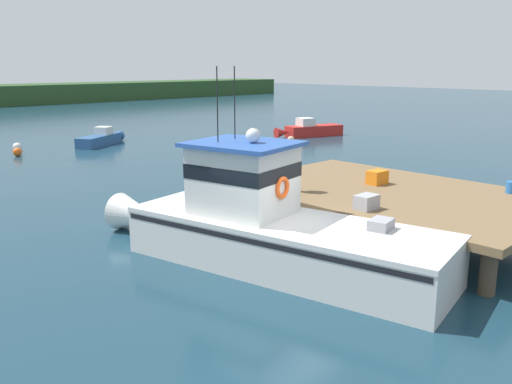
{
  "coord_description": "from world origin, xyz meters",
  "views": [
    {
      "loc": [
        -8.9,
        -8.38,
        4.83
      ],
      "look_at": [
        1.2,
        2.01,
        1.4
      ],
      "focal_mm": 37.77,
      "sensor_mm": 36.0,
      "label": 1
    }
  ],
  "objects_px": {
    "bait_bucket": "(512,187)",
    "deckhand_by_the_boat": "(291,162)",
    "moored_boat_outer_mooring": "(101,139)",
    "crate_stack_mid_dock": "(367,202)",
    "main_fishing_boat": "(265,225)",
    "moored_boat_near_channel": "(310,130)",
    "mooring_buoy_channel_marker": "(17,147)",
    "crate_single_far": "(377,177)",
    "mooring_buoy_outer": "(17,152)"
  },
  "relations": [
    {
      "from": "moored_boat_outer_mooring",
      "to": "moored_boat_near_channel",
      "type": "xyz_separation_m",
      "value": [
        12.43,
        -6.27,
        0.06
      ]
    },
    {
      "from": "moored_boat_near_channel",
      "to": "mooring_buoy_outer",
      "type": "distance_m",
      "value": 18.67
    },
    {
      "from": "crate_stack_mid_dock",
      "to": "deckhand_by_the_boat",
      "type": "bearing_deg",
      "value": 87.89
    },
    {
      "from": "main_fishing_boat",
      "to": "mooring_buoy_outer",
      "type": "height_order",
      "value": "main_fishing_boat"
    },
    {
      "from": "crate_single_far",
      "to": "deckhand_by_the_boat",
      "type": "distance_m",
      "value": 3.01
    },
    {
      "from": "main_fishing_boat",
      "to": "moored_boat_outer_mooring",
      "type": "bearing_deg",
      "value": 71.37
    },
    {
      "from": "moored_boat_outer_mooring",
      "to": "moored_boat_near_channel",
      "type": "distance_m",
      "value": 13.92
    },
    {
      "from": "crate_single_far",
      "to": "mooring_buoy_channel_marker",
      "type": "relative_size",
      "value": 1.23
    },
    {
      "from": "crate_stack_mid_dock",
      "to": "mooring_buoy_channel_marker",
      "type": "distance_m",
      "value": 23.91
    },
    {
      "from": "moored_boat_near_channel",
      "to": "deckhand_by_the_boat",
      "type": "bearing_deg",
      "value": -141.28
    },
    {
      "from": "crate_stack_mid_dock",
      "to": "deckhand_by_the_boat",
      "type": "xyz_separation_m",
      "value": [
        0.1,
        2.74,
        0.67
      ]
    },
    {
      "from": "main_fishing_boat",
      "to": "mooring_buoy_channel_marker",
      "type": "xyz_separation_m",
      "value": [
        2.53,
        22.58,
        -0.76
      ]
    },
    {
      "from": "crate_single_far",
      "to": "deckhand_by_the_boat",
      "type": "xyz_separation_m",
      "value": [
        -2.67,
        1.24,
        0.64
      ]
    },
    {
      "from": "main_fishing_boat",
      "to": "moored_boat_near_channel",
      "type": "distance_m",
      "value": 24.86
    },
    {
      "from": "moored_boat_near_channel",
      "to": "mooring_buoy_channel_marker",
      "type": "relative_size",
      "value": 10.43
    },
    {
      "from": "main_fishing_boat",
      "to": "bait_bucket",
      "type": "height_order",
      "value": "main_fishing_boat"
    },
    {
      "from": "crate_stack_mid_dock",
      "to": "mooring_buoy_outer",
      "type": "height_order",
      "value": "crate_stack_mid_dock"
    },
    {
      "from": "moored_boat_near_channel",
      "to": "mooring_buoy_channel_marker",
      "type": "bearing_deg",
      "value": 156.69
    },
    {
      "from": "bait_bucket",
      "to": "mooring_buoy_channel_marker",
      "type": "height_order",
      "value": "bait_bucket"
    },
    {
      "from": "main_fishing_boat",
      "to": "crate_stack_mid_dock",
      "type": "bearing_deg",
      "value": -28.58
    },
    {
      "from": "main_fishing_boat",
      "to": "mooring_buoy_outer",
      "type": "relative_size",
      "value": 21.22
    },
    {
      "from": "crate_single_far",
      "to": "mooring_buoy_outer",
      "type": "distance_m",
      "value": 20.86
    },
    {
      "from": "bait_bucket",
      "to": "moored_boat_outer_mooring",
      "type": "bearing_deg",
      "value": 89.28
    },
    {
      "from": "crate_single_far",
      "to": "mooring_buoy_outer",
      "type": "bearing_deg",
      "value": 99.19
    },
    {
      "from": "deckhand_by_the_boat",
      "to": "bait_bucket",
      "type": "bearing_deg",
      "value": -46.45
    },
    {
      "from": "bait_bucket",
      "to": "deckhand_by_the_boat",
      "type": "distance_m",
      "value": 6.45
    },
    {
      "from": "crate_single_far",
      "to": "bait_bucket",
      "type": "distance_m",
      "value": 3.84
    },
    {
      "from": "main_fishing_boat",
      "to": "crate_stack_mid_dock",
      "type": "relative_size",
      "value": 16.61
    },
    {
      "from": "crate_single_far",
      "to": "moored_boat_near_channel",
      "type": "distance_m",
      "value": 20.88
    },
    {
      "from": "mooring_buoy_outer",
      "to": "mooring_buoy_channel_marker",
      "type": "xyz_separation_m",
      "value": [
        0.68,
        1.82,
        0.01
      ]
    },
    {
      "from": "crate_single_far",
      "to": "mooring_buoy_outer",
      "type": "relative_size",
      "value": 1.28
    },
    {
      "from": "moored_boat_outer_mooring",
      "to": "mooring_buoy_outer",
      "type": "height_order",
      "value": "moored_boat_outer_mooring"
    },
    {
      "from": "deckhand_by_the_boat",
      "to": "moored_boat_outer_mooring",
      "type": "relative_size",
      "value": 0.39
    },
    {
      "from": "deckhand_by_the_boat",
      "to": "moored_boat_near_channel",
      "type": "xyz_separation_m",
      "value": [
        17.16,
        13.76,
        -1.62
      ]
    },
    {
      "from": "crate_stack_mid_dock",
      "to": "mooring_buoy_outer",
      "type": "xyz_separation_m",
      "value": [
        -0.56,
        22.07,
        -1.15
      ]
    },
    {
      "from": "crate_stack_mid_dock",
      "to": "moored_boat_outer_mooring",
      "type": "bearing_deg",
      "value": 78.02
    },
    {
      "from": "crate_stack_mid_dock",
      "to": "deckhand_by_the_boat",
      "type": "distance_m",
      "value": 2.83
    },
    {
      "from": "crate_stack_mid_dock",
      "to": "moored_boat_outer_mooring",
      "type": "height_order",
      "value": "crate_stack_mid_dock"
    },
    {
      "from": "main_fishing_boat",
      "to": "crate_stack_mid_dock",
      "type": "distance_m",
      "value": 2.76
    },
    {
      "from": "crate_stack_mid_dock",
      "to": "moored_boat_near_channel",
      "type": "height_order",
      "value": "crate_stack_mid_dock"
    },
    {
      "from": "bait_bucket",
      "to": "deckhand_by_the_boat",
      "type": "height_order",
      "value": "deckhand_by_the_boat"
    },
    {
      "from": "moored_boat_outer_mooring",
      "to": "moored_boat_near_channel",
      "type": "bearing_deg",
      "value": -26.78
    },
    {
      "from": "bait_bucket",
      "to": "deckhand_by_the_boat",
      "type": "relative_size",
      "value": 0.21
    },
    {
      "from": "crate_stack_mid_dock",
      "to": "bait_bucket",
      "type": "bearing_deg",
      "value": -22.87
    },
    {
      "from": "moored_boat_outer_mooring",
      "to": "mooring_buoy_channel_marker",
      "type": "relative_size",
      "value": 8.54
    },
    {
      "from": "bait_bucket",
      "to": "moored_boat_outer_mooring",
      "type": "distance_m",
      "value": 24.7
    },
    {
      "from": "bait_bucket",
      "to": "mooring_buoy_outer",
      "type": "relative_size",
      "value": 0.72
    },
    {
      "from": "main_fishing_boat",
      "to": "mooring_buoy_channel_marker",
      "type": "relative_size",
      "value": 20.43
    },
    {
      "from": "mooring_buoy_channel_marker",
      "to": "mooring_buoy_outer",
      "type": "bearing_deg",
      "value": -110.63
    },
    {
      "from": "deckhand_by_the_boat",
      "to": "moored_boat_outer_mooring",
      "type": "xyz_separation_m",
      "value": [
        4.73,
        20.03,
        -1.68
      ]
    }
  ]
}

